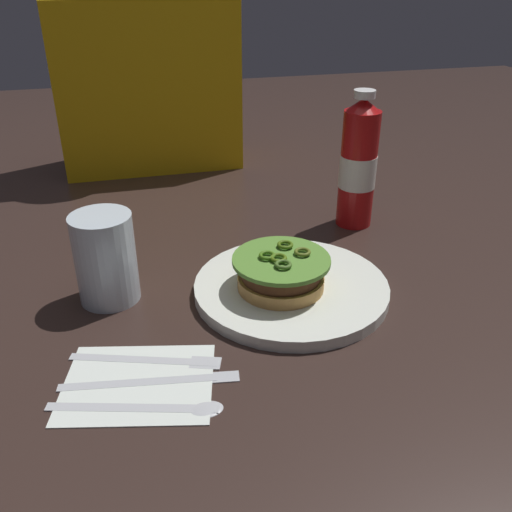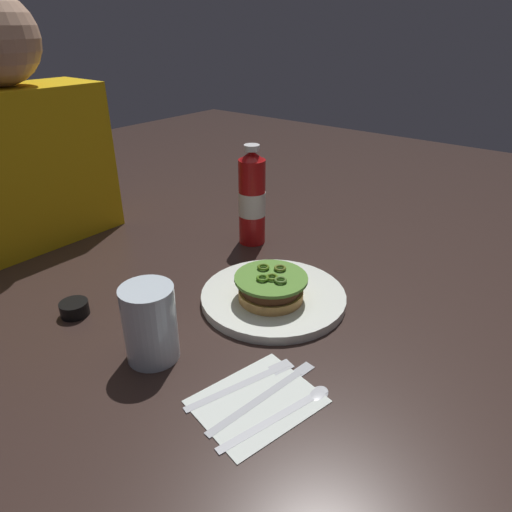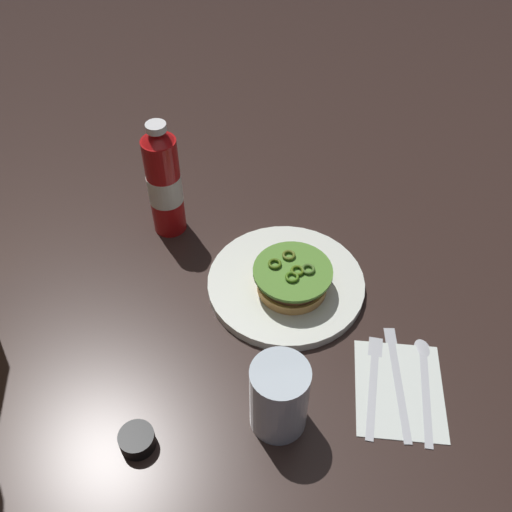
% 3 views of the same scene
% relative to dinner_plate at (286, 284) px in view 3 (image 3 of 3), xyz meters
% --- Properties ---
extents(ground_plane, '(3.00, 3.00, 0.00)m').
position_rel_dinner_plate_xyz_m(ground_plane, '(-0.03, 0.04, -0.01)').
color(ground_plane, '#32221E').
extents(dinner_plate, '(0.27, 0.27, 0.02)m').
position_rel_dinner_plate_xyz_m(dinner_plate, '(0.00, 0.00, 0.00)').
color(dinner_plate, white).
rests_on(dinner_plate, ground_plane).
extents(burger_sandwich, '(0.13, 0.13, 0.05)m').
position_rel_dinner_plate_xyz_m(burger_sandwich, '(-0.02, -0.01, 0.03)').
color(burger_sandwich, tan).
rests_on(burger_sandwich, dinner_plate).
extents(ketchup_bottle, '(0.06, 0.06, 0.23)m').
position_rel_dinner_plate_xyz_m(ketchup_bottle, '(0.18, 0.20, 0.10)').
color(ketchup_bottle, '#B31213').
rests_on(ketchup_bottle, ground_plane).
extents(water_glass, '(0.08, 0.08, 0.13)m').
position_rel_dinner_plate_xyz_m(water_glass, '(-0.25, 0.05, 0.05)').
color(water_glass, silver).
rests_on(water_glass, ground_plane).
extents(condiment_cup, '(0.05, 0.05, 0.03)m').
position_rel_dinner_plate_xyz_m(condiment_cup, '(-0.26, 0.25, 0.00)').
color(condiment_cup, black).
rests_on(condiment_cup, ground_plane).
extents(napkin, '(0.19, 0.17, 0.00)m').
position_rel_dinner_plate_xyz_m(napkin, '(-0.22, -0.14, -0.01)').
color(napkin, white).
rests_on(napkin, ground_plane).
extents(spoon_utensil, '(0.18, 0.06, 0.00)m').
position_rel_dinner_plate_xyz_m(spoon_utensil, '(-0.20, -0.18, -0.00)').
color(spoon_utensil, silver).
rests_on(spoon_utensil, napkin).
extents(butter_knife, '(0.20, 0.05, 0.00)m').
position_rel_dinner_plate_xyz_m(butter_knife, '(-0.20, -0.14, -0.00)').
color(butter_knife, silver).
rests_on(butter_knife, napkin).
extents(fork_utensil, '(0.18, 0.07, 0.00)m').
position_rel_dinner_plate_xyz_m(fork_utensil, '(-0.20, -0.11, -0.00)').
color(fork_utensil, silver).
rests_on(fork_utensil, napkin).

